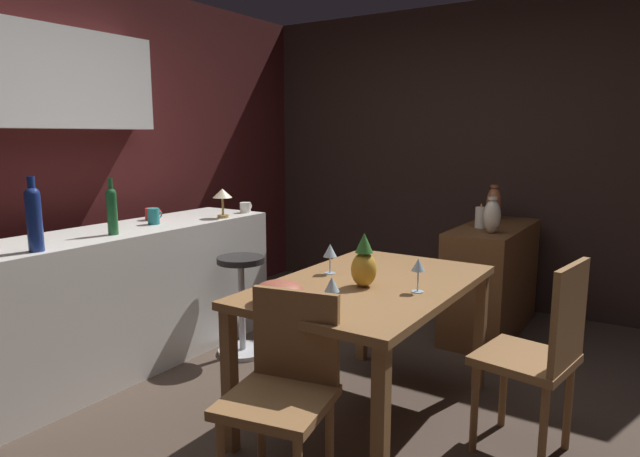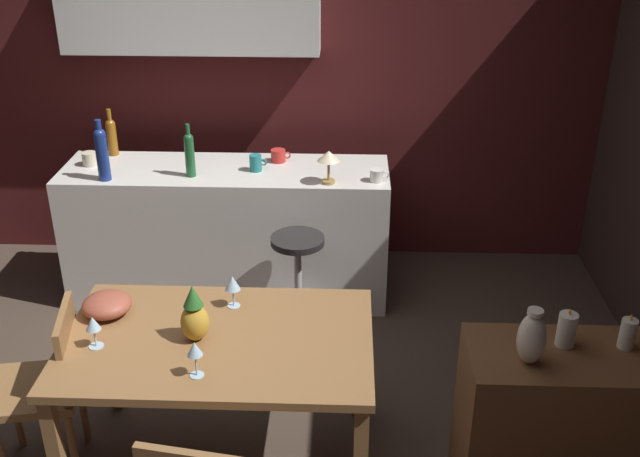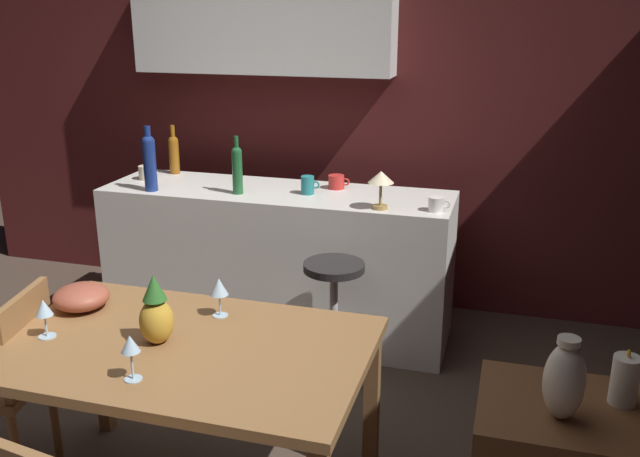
{
  "view_description": "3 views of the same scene",
  "coord_description": "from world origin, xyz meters",
  "px_view_note": "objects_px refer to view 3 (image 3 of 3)",
  "views": [
    {
      "loc": [
        -2.27,
        -1.49,
        1.49
      ],
      "look_at": [
        0.59,
        0.36,
        0.91
      ],
      "focal_mm": 30.84,
      "sensor_mm": 36.0,
      "label": 1
    },
    {
      "loc": [
        0.74,
        -2.98,
        2.65
      ],
      "look_at": [
        0.6,
        0.56,
        0.91
      ],
      "focal_mm": 41.71,
      "sensor_mm": 36.0,
      "label": 2
    },
    {
      "loc": [
        1.31,
        -2.29,
        1.94
      ],
      "look_at": [
        0.47,
        0.61,
        0.96
      ],
      "focal_mm": 38.56,
      "sensor_mm": 36.0,
      "label": 3
    }
  ],
  "objects_px": {
    "chair_near_window": "(6,377)",
    "wine_glass_right": "(44,309)",
    "cup_red": "(337,182)",
    "counter_lamp": "(381,180)",
    "wine_bottle_green": "(237,168)",
    "cup_white": "(436,204)",
    "wine_bottle_amber": "(174,152)",
    "pillar_candle_tall": "(625,380)",
    "cup_cream": "(146,173)",
    "cup_teal": "(308,185)",
    "wine_glass_left": "(219,288)",
    "bar_stool": "(334,319)",
    "vase_ceramic_ivory": "(564,380)",
    "pineapple_centerpiece": "(156,314)",
    "dining_table": "(184,363)",
    "wine_glass_center": "(130,346)",
    "fruit_bowl": "(81,297)",
    "wine_bottle_cobalt": "(149,160)"
  },
  "relations": [
    {
      "from": "chair_near_window",
      "to": "wine_glass_right",
      "type": "bearing_deg",
      "value": -10.83
    },
    {
      "from": "cup_red",
      "to": "counter_lamp",
      "type": "xyz_separation_m",
      "value": [
        0.34,
        -0.35,
        0.12
      ]
    },
    {
      "from": "wine_bottle_green",
      "to": "cup_white",
      "type": "relative_size",
      "value": 2.89
    },
    {
      "from": "wine_bottle_amber",
      "to": "pillar_candle_tall",
      "type": "xyz_separation_m",
      "value": [
        2.5,
        -1.99,
        -0.14
      ]
    },
    {
      "from": "cup_cream",
      "to": "cup_teal",
      "type": "distance_m",
      "value": 1.09
    },
    {
      "from": "wine_glass_left",
      "to": "cup_red",
      "type": "xyz_separation_m",
      "value": [
        0.08,
        1.53,
        0.08
      ]
    },
    {
      "from": "cup_white",
      "to": "counter_lamp",
      "type": "height_order",
      "value": "counter_lamp"
    },
    {
      "from": "bar_stool",
      "to": "cup_white",
      "type": "height_order",
      "value": "cup_white"
    },
    {
      "from": "wine_glass_right",
      "to": "cup_cream",
      "type": "xyz_separation_m",
      "value": [
        -0.57,
        1.77,
        0.09
      ]
    },
    {
      "from": "cup_teal",
      "to": "pillar_candle_tall",
      "type": "relative_size",
      "value": 0.63
    },
    {
      "from": "chair_near_window",
      "to": "cup_cream",
      "type": "relative_size",
      "value": 6.73
    },
    {
      "from": "counter_lamp",
      "to": "vase_ceramic_ivory",
      "type": "height_order",
      "value": "counter_lamp"
    },
    {
      "from": "wine_glass_right",
      "to": "wine_bottle_amber",
      "type": "relative_size",
      "value": 0.49
    },
    {
      "from": "cup_teal",
      "to": "vase_ceramic_ivory",
      "type": "distance_m",
      "value": 2.29
    },
    {
      "from": "wine_glass_right",
      "to": "pineapple_centerpiece",
      "type": "distance_m",
      "value": 0.44
    },
    {
      "from": "wine_glass_right",
      "to": "counter_lamp",
      "type": "bearing_deg",
      "value": 57.31
    },
    {
      "from": "counter_lamp",
      "to": "cup_cream",
      "type": "bearing_deg",
      "value": 171.11
    },
    {
      "from": "dining_table",
      "to": "chair_near_window",
      "type": "xyz_separation_m",
      "value": [
        -0.8,
        -0.04,
        -0.17
      ]
    },
    {
      "from": "wine_glass_center",
      "to": "pineapple_centerpiece",
      "type": "distance_m",
      "value": 0.27
    },
    {
      "from": "pineapple_centerpiece",
      "to": "wine_bottle_amber",
      "type": "xyz_separation_m",
      "value": [
        -0.91,
        1.89,
        0.18
      ]
    },
    {
      "from": "dining_table",
      "to": "wine_glass_left",
      "type": "height_order",
      "value": "wine_glass_left"
    },
    {
      "from": "counter_lamp",
      "to": "vase_ceramic_ivory",
      "type": "bearing_deg",
      "value": -62.69
    },
    {
      "from": "cup_red",
      "to": "vase_ceramic_ivory",
      "type": "bearing_deg",
      "value": -59.34
    },
    {
      "from": "cup_cream",
      "to": "cup_white",
      "type": "distance_m",
      "value": 1.86
    },
    {
      "from": "cup_red",
      "to": "wine_bottle_green",
      "type": "bearing_deg",
      "value": -152.6
    },
    {
      "from": "wine_glass_right",
      "to": "pillar_candle_tall",
      "type": "bearing_deg",
      "value": -0.59
    },
    {
      "from": "chair_near_window",
      "to": "pillar_candle_tall",
      "type": "height_order",
      "value": "pillar_candle_tall"
    },
    {
      "from": "wine_glass_left",
      "to": "cup_cream",
      "type": "xyz_separation_m",
      "value": [
        -1.13,
        1.41,
        0.08
      ]
    },
    {
      "from": "fruit_bowl",
      "to": "dining_table",
      "type": "bearing_deg",
      "value": -17.52
    },
    {
      "from": "cup_cream",
      "to": "wine_glass_center",
      "type": "bearing_deg",
      "value": -61.72
    },
    {
      "from": "wine_glass_center",
      "to": "cup_cream",
      "type": "bearing_deg",
      "value": 118.28
    },
    {
      "from": "wine_glass_center",
      "to": "bar_stool",
      "type": "bearing_deg",
      "value": 77.02
    },
    {
      "from": "bar_stool",
      "to": "cup_white",
      "type": "distance_m",
      "value": 0.82
    },
    {
      "from": "cup_teal",
      "to": "cup_white",
      "type": "bearing_deg",
      "value": -10.82
    },
    {
      "from": "chair_near_window",
      "to": "counter_lamp",
      "type": "distance_m",
      "value": 2.02
    },
    {
      "from": "pineapple_centerpiece",
      "to": "cup_cream",
      "type": "distance_m",
      "value": 1.97
    },
    {
      "from": "cup_teal",
      "to": "cup_white",
      "type": "xyz_separation_m",
      "value": [
        0.76,
        -0.15,
        -0.01
      ]
    },
    {
      "from": "chair_near_window",
      "to": "counter_lamp",
      "type": "relative_size",
      "value": 4.12
    },
    {
      "from": "wine_glass_left",
      "to": "cup_cream",
      "type": "height_order",
      "value": "cup_cream"
    },
    {
      "from": "fruit_bowl",
      "to": "wine_bottle_cobalt",
      "type": "relative_size",
      "value": 0.6
    },
    {
      "from": "wine_glass_left",
      "to": "vase_ceramic_ivory",
      "type": "bearing_deg",
      "value": -21.51
    },
    {
      "from": "wine_glass_right",
      "to": "dining_table",
      "type": "bearing_deg",
      "value": 9.91
    },
    {
      "from": "cup_teal",
      "to": "cup_cream",
      "type": "bearing_deg",
      "value": 177.07
    },
    {
      "from": "cup_red",
      "to": "fruit_bowl",
      "type": "bearing_deg",
      "value": -112.43
    },
    {
      "from": "cup_white",
      "to": "vase_ceramic_ivory",
      "type": "relative_size",
      "value": 0.47
    },
    {
      "from": "bar_stool",
      "to": "wine_bottle_green",
      "type": "bearing_deg",
      "value": 150.32
    },
    {
      "from": "bar_stool",
      "to": "wine_bottle_cobalt",
      "type": "height_order",
      "value": "wine_bottle_cobalt"
    },
    {
      "from": "cup_cream",
      "to": "wine_glass_right",
      "type": "bearing_deg",
      "value": -72.12
    },
    {
      "from": "dining_table",
      "to": "wine_glass_center",
      "type": "bearing_deg",
      "value": -98.19
    },
    {
      "from": "wine_glass_center",
      "to": "wine_bottle_green",
      "type": "relative_size",
      "value": 0.49
    }
  ]
}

